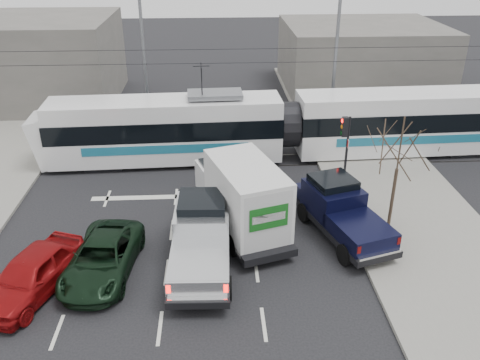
{
  "coord_description": "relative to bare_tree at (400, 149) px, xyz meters",
  "views": [
    {
      "loc": [
        0.23,
        -15.74,
        11.72
      ],
      "look_at": [
        1.3,
        4.05,
        1.8
      ],
      "focal_mm": 38.0,
      "sensor_mm": 36.0,
      "label": 1
    }
  ],
  "objects": [
    {
      "name": "traffic_signal",
      "position": [
        -1.13,
        4.0,
        -1.05
      ],
      "size": [
        0.44,
        0.44,
        3.6
      ],
      "color": "black",
      "rests_on": "ground"
    },
    {
      "name": "rails",
      "position": [
        -7.6,
        7.5,
        -3.78
      ],
      "size": [
        60.0,
        1.6,
        0.03
      ],
      "primitive_type": "cube",
      "color": "#33302D",
      "rests_on": "ground"
    },
    {
      "name": "red_car",
      "position": [
        -13.91,
        -3.41,
        -3.0
      ],
      "size": [
        3.39,
        4.98,
        1.57
      ],
      "primitive_type": "imported",
      "rotation": [
        0.0,
        0.0,
        -0.37
      ],
      "color": "maroon",
      "rests_on": "ground"
    },
    {
      "name": "box_truck",
      "position": [
        -6.29,
        0.44,
        -2.19
      ],
      "size": [
        4.11,
        6.85,
        3.24
      ],
      "rotation": [
        0.0,
        0.0,
        0.31
      ],
      "color": "black",
      "rests_on": "ground"
    },
    {
      "name": "silver_pickup",
      "position": [
        -7.95,
        -1.68,
        -2.66
      ],
      "size": [
        2.42,
        6.33,
        2.27
      ],
      "rotation": [
        0.0,
        0.0,
        -0.03
      ],
      "color": "black",
      "rests_on": "ground"
    },
    {
      "name": "street_lamp_near",
      "position": [
        -0.29,
        11.5,
        1.32
      ],
      "size": [
        2.38,
        0.25,
        9.0
      ],
      "color": "slate",
      "rests_on": "ground"
    },
    {
      "name": "sidewalk_right",
      "position": [
        1.4,
        -2.5,
        -3.72
      ],
      "size": [
        6.0,
        60.0,
        0.15
      ],
      "primitive_type": "cube",
      "color": "gray",
      "rests_on": "ground"
    },
    {
      "name": "building_left",
      "position": [
        -21.6,
        19.5,
        -0.79
      ],
      "size": [
        14.0,
        10.0,
        6.0
      ],
      "primitive_type": "cube",
      "color": "slate",
      "rests_on": "ground"
    },
    {
      "name": "tram",
      "position": [
        -3.31,
        7.97,
        -1.91
      ],
      "size": [
        26.02,
        3.69,
        5.29
      ],
      "rotation": [
        0.0,
        0.0,
        0.04
      ],
      "color": "white",
      "rests_on": "ground"
    },
    {
      "name": "street_lamp_far",
      "position": [
        -11.79,
        13.5,
        1.32
      ],
      "size": [
        2.38,
        0.25,
        9.0
      ],
      "color": "slate",
      "rests_on": "ground"
    },
    {
      "name": "navy_pickup",
      "position": [
        -2.2,
        -0.09,
        -2.67
      ],
      "size": [
        3.5,
        5.75,
        2.28
      ],
      "rotation": [
        0.0,
        0.0,
        0.3
      ],
      "color": "black",
      "rests_on": "ground"
    },
    {
      "name": "green_car",
      "position": [
        -11.65,
        -2.42,
        -3.11
      ],
      "size": [
        2.78,
        5.11,
        1.36
      ],
      "primitive_type": "imported",
      "rotation": [
        0.0,
        0.0,
        -0.11
      ],
      "color": "black",
      "rests_on": "ground"
    },
    {
      "name": "building_right",
      "position": [
        4.4,
        21.5,
        -1.29
      ],
      "size": [
        12.0,
        10.0,
        5.0
      ],
      "primitive_type": "cube",
      "color": "slate",
      "rests_on": "ground"
    },
    {
      "name": "bare_tree",
      "position": [
        0.0,
        0.0,
        0.0
      ],
      "size": [
        2.4,
        2.4,
        5.0
      ],
      "color": "#47382B",
      "rests_on": "ground"
    },
    {
      "name": "catenary",
      "position": [
        -7.6,
        7.5,
        0.09
      ],
      "size": [
        60.0,
        0.2,
        7.0
      ],
      "color": "black",
      "rests_on": "ground"
    },
    {
      "name": "ground",
      "position": [
        -7.6,
        -2.5,
        -3.79
      ],
      "size": [
        120.0,
        120.0,
        0.0
      ],
      "primitive_type": "plane",
      "color": "black",
      "rests_on": "ground"
    }
  ]
}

